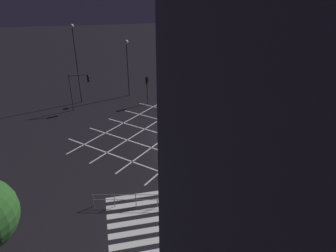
{
  "coord_description": "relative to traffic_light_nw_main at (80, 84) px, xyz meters",
  "views": [
    {
      "loc": [
        -6.13,
        -26.85,
        14.08
      ],
      "look_at": [
        0.0,
        0.0,
        1.11
      ],
      "focal_mm": 32.0,
      "sensor_mm": 36.0,
      "label": 1
    }
  ],
  "objects": [
    {
      "name": "street_lamp_west",
      "position": [
        -0.27,
        2.7,
        2.89
      ],
      "size": [
        0.42,
        0.42,
        9.93
      ],
      "color": "#2D2D30",
      "rests_on": "ground_plane"
    },
    {
      "name": "road_markings",
      "position": [
        9.16,
        -16.87,
        -3.32
      ],
      "size": [
        20.07,
        24.69,
        0.01
      ],
      "color": "silver",
      "rests_on": "ground_plane"
    },
    {
      "name": "pedestrian_railing",
      "position": [
        6.3,
        -20.08,
        -2.64
      ],
      "size": [
        10.24,
        2.38,
        1.05
      ],
      "rotation": [
        0.0,
        0.0,
        -0.22
      ],
      "color": "gray",
      "rests_on": "ground_plane"
    },
    {
      "name": "traffic_light_ne_main",
      "position": [
        18.04,
        -0.2,
        -0.74
      ],
      "size": [
        0.39,
        0.36,
        3.61
      ],
      "rotation": [
        0.0,
        0.0,
        3.14
      ],
      "color": "#2D2D30",
      "rests_on": "ground_plane"
    },
    {
      "name": "traffic_light_se_main",
      "position": [
        18.42,
        -19.09,
        -0.62
      ],
      "size": [
        0.39,
        0.36,
        3.77
      ],
      "rotation": [
        0.0,
        0.0,
        3.14
      ],
      "color": "#2D2D30",
      "rests_on": "ground_plane"
    },
    {
      "name": "street_lamp_east",
      "position": [
        6.2,
        3.94,
        2.24
      ],
      "size": [
        0.53,
        0.53,
        7.66
      ],
      "color": "#2D2D30",
      "rests_on": "ground_plane"
    },
    {
      "name": "traffic_light_ne_cross",
      "position": [
        18.41,
        0.08,
        -0.87
      ],
      "size": [
        0.36,
        0.39,
        3.43
      ],
      "rotation": [
        0.0,
        0.0,
        -1.57
      ],
      "color": "#2D2D30",
      "rests_on": "ground_plane"
    },
    {
      "name": "traffic_light_nw_main",
      "position": [
        0.0,
        0.0,
        0.0
      ],
      "size": [
        2.43,
        0.36,
        4.54
      ],
      "color": "#2D2D30",
      "rests_on": "ground_plane"
    },
    {
      "name": "ground_plane",
      "position": [
        8.73,
        -9.44,
        -3.32
      ],
      "size": [
        200.0,
        200.0,
        0.0
      ],
      "primitive_type": "plane",
      "color": "black"
    },
    {
      "name": "traffic_light_median_north",
      "position": [
        8.16,
        -0.01,
        -0.69
      ],
      "size": [
        0.36,
        0.39,
        3.67
      ],
      "rotation": [
        0.0,
        0.0,
        -1.57
      ],
      "color": "#2D2D30",
      "rests_on": "ground_plane"
    },
    {
      "name": "traffic_light_se_cross",
      "position": [
        17.83,
        -18.33,
        -0.37
      ],
      "size": [
        0.36,
        0.39,
        4.13
      ],
      "rotation": [
        0.0,
        0.0,
        1.57
      ],
      "color": "#2D2D30",
      "rests_on": "ground_plane"
    },
    {
      "name": "waiting_car",
      "position": [
        19.29,
        -6.09,
        -2.7
      ],
      "size": [
        4.35,
        1.82,
        1.29
      ],
      "rotation": [
        0.0,
        0.0,
        3.14
      ],
      "color": "black",
      "rests_on": "ground_plane"
    }
  ]
}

